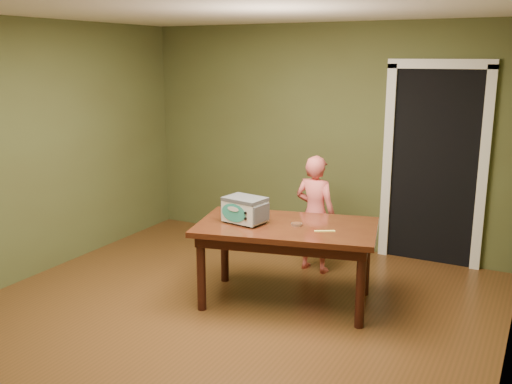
% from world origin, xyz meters
% --- Properties ---
extents(floor, '(5.00, 5.00, 0.00)m').
position_xyz_m(floor, '(0.00, 0.00, 0.00)').
color(floor, '#5A3419').
rests_on(floor, ground).
extents(room_shell, '(4.52, 5.02, 2.61)m').
position_xyz_m(room_shell, '(0.00, 0.00, 1.71)').
color(room_shell, '#4B542D').
rests_on(room_shell, ground).
extents(doorway, '(1.10, 0.66, 2.25)m').
position_xyz_m(doorway, '(1.30, 2.78, 1.06)').
color(doorway, black).
rests_on(doorway, ground).
extents(dining_table, '(1.76, 1.25, 0.75)m').
position_xyz_m(dining_table, '(0.35, 0.75, 0.65)').
color(dining_table, '#3A170D').
rests_on(dining_table, floor).
extents(toy_oven, '(0.42, 0.31, 0.24)m').
position_xyz_m(toy_oven, '(-0.01, 0.63, 0.88)').
color(toy_oven, '#4C4F54').
rests_on(toy_oven, dining_table).
extents(baking_pan, '(0.10, 0.10, 0.02)m').
position_xyz_m(baking_pan, '(0.44, 0.77, 0.76)').
color(baking_pan, silver).
rests_on(baking_pan, dining_table).
extents(spatula, '(0.17, 0.11, 0.01)m').
position_xyz_m(spatula, '(0.73, 0.72, 0.75)').
color(spatula, '#FEF56E').
rests_on(spatula, dining_table).
extents(child, '(0.48, 0.35, 1.24)m').
position_xyz_m(child, '(0.28, 1.64, 0.62)').
color(child, '#E4605D').
rests_on(child, floor).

